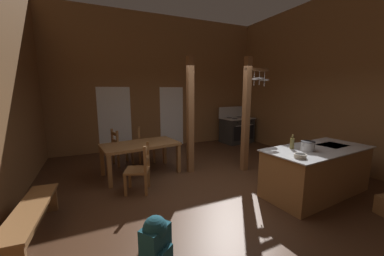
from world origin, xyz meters
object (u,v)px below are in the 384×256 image
stove_range (237,130)px  stockpot_on_counter (308,146)px  dining_table (140,147)px  ladderback_chair_near_window (140,169)px  ladderback_chair_by_post (120,148)px  bottle_tall_on_counter (292,143)px  backpack (156,240)px  bench_along_left_wall (31,218)px  ladderback_chair_at_table_end (145,145)px  kitchen_island (316,171)px  mixing_bowl_on_counter (300,156)px

stove_range → stockpot_on_counter: size_ratio=4.31×
stockpot_on_counter → dining_table: bearing=136.3°
ladderback_chair_near_window → ladderback_chair_by_post: (-0.15, 1.81, 0.00)m
bottle_tall_on_counter → backpack: bearing=-166.5°
stove_range → dining_table: size_ratio=0.73×
bench_along_left_wall → bottle_tall_on_counter: 4.22m
ladderback_chair_at_table_end → bench_along_left_wall: bearing=-128.4°
ladderback_chair_at_table_end → bottle_tall_on_counter: (2.06, -3.07, 0.55)m
kitchen_island → stockpot_on_counter: bearing=-173.7°
backpack → ladderback_chair_near_window: bearing=83.8°
stove_range → mixing_bowl_on_counter: stove_range is taller
kitchen_island → dining_table: bearing=140.3°
ladderback_chair_near_window → bottle_tall_on_counter: 2.90m
stockpot_on_counter → kitchen_island: bearing=6.3°
ladderback_chair_near_window → stove_range: bearing=32.6°
mixing_bowl_on_counter → ladderback_chair_by_post: bearing=123.6°
ladderback_chair_by_post → ladderback_chair_at_table_end: size_ratio=1.00×
bottle_tall_on_counter → bench_along_left_wall: bearing=173.8°
stockpot_on_counter → mixing_bowl_on_counter: 0.55m
dining_table → ladderback_chair_by_post: size_ratio=1.90×
ladderback_chair_at_table_end → stockpot_on_counter: 3.99m
dining_table → ladderback_chair_at_table_end: (0.29, 0.89, -0.20)m
stove_range → bench_along_left_wall: bearing=-148.8°
ladderback_chair_at_table_end → stove_range: bearing=13.1°
kitchen_island → bench_along_left_wall: bearing=172.4°
kitchen_island → ladderback_chair_by_post: bearing=134.3°
dining_table → bench_along_left_wall: dining_table is taller
ladderback_chair_near_window → backpack: bearing=-96.2°
mixing_bowl_on_counter → stove_range: bearing=66.3°
kitchen_island → ladderback_chair_at_table_end: bearing=128.2°
bench_along_left_wall → backpack: backpack is taller
ladderback_chair_at_table_end → bottle_tall_on_counter: 3.74m
stockpot_on_counter → stove_range: bearing=70.8°
dining_table → stove_range: bearing=23.9°
backpack → dining_table: bearing=81.8°
ladderback_chair_near_window → bottle_tall_on_counter: bearing=-26.7°
ladderback_chair_at_table_end → mixing_bowl_on_counter: mixing_bowl_on_counter is taller
stove_range → stockpot_on_counter: (-1.44, -4.13, 0.50)m
dining_table → bottle_tall_on_counter: bearing=-42.9°
kitchen_island → backpack: kitchen_island is taller
ladderback_chair_near_window → bottle_tall_on_counter: size_ratio=3.60×
ladderback_chair_by_post → mixing_bowl_on_counter: mixing_bowl_on_counter is taller
bench_along_left_wall → stockpot_on_counter: size_ratio=5.11×
stockpot_on_counter → mixing_bowl_on_counter: (-0.48, -0.25, -0.05)m
stove_range → ladderback_chair_near_window: (-4.14, -2.65, -0.03)m
bench_along_left_wall → mixing_bowl_on_counter: bearing=-13.5°
stove_range → stockpot_on_counter: stove_range is taller
stove_range → backpack: 6.32m
mixing_bowl_on_counter → bottle_tall_on_counter: bottle_tall_on_counter is taller
bench_along_left_wall → mixing_bowl_on_counter: 3.96m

